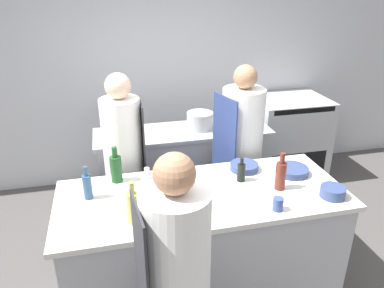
{
  "coord_description": "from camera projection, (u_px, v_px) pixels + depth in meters",
  "views": [
    {
      "loc": [
        -0.64,
        -2.31,
        2.39
      ],
      "look_at": [
        0.0,
        0.35,
        1.18
      ],
      "focal_mm": 35.0,
      "sensor_mm": 36.0,
      "label": 1
    }
  ],
  "objects": [
    {
      "name": "chef_at_stove",
      "position": [
        125.0,
        165.0,
        3.37
      ],
      "size": [
        0.36,
        0.34,
        1.69
      ],
      "rotation": [
        0.0,
        0.0,
        -1.59
      ],
      "color": "black",
      "rests_on": "ground_plane"
    },
    {
      "name": "bowl_mixing_large",
      "position": [
        333.0,
        192.0,
        2.73
      ],
      "size": [
        0.18,
        0.18,
        0.08
      ],
      "color": "navy",
      "rests_on": "prep_counter"
    },
    {
      "name": "bottle_wine",
      "position": [
        87.0,
        186.0,
        2.68
      ],
      "size": [
        0.06,
        0.06,
        0.26
      ],
      "color": "#2D5175",
      "rests_on": "prep_counter"
    },
    {
      "name": "cutting_board",
      "position": [
        240.0,
        201.0,
        2.68
      ],
      "size": [
        0.3,
        0.26,
        0.01
      ],
      "color": "white",
      "rests_on": "prep_counter"
    },
    {
      "name": "stockpot",
      "position": [
        200.0,
        121.0,
        3.95
      ],
      "size": [
        0.28,
        0.28,
        0.18
      ],
      "color": "#A8AAAF",
      "rests_on": "pass_counter"
    },
    {
      "name": "bottle_vinegar",
      "position": [
        241.0,
        172.0,
        2.93
      ],
      "size": [
        0.06,
        0.06,
        0.2
      ],
      "color": "black",
      "rests_on": "prep_counter"
    },
    {
      "name": "cup",
      "position": [
        278.0,
        204.0,
        2.57
      ],
      "size": [
        0.07,
        0.07,
        0.1
      ],
      "color": "#33477F",
      "rests_on": "prep_counter"
    },
    {
      "name": "bottle_cooking_oil",
      "position": [
        116.0,
        168.0,
        2.91
      ],
      "size": [
        0.09,
        0.09,
        0.29
      ],
      "color": "#19471E",
      "rests_on": "prep_counter"
    },
    {
      "name": "wall_back",
      "position": [
        158.0,
        69.0,
        4.49
      ],
      "size": [
        8.0,
        0.06,
        2.8
      ],
      "color": "silver",
      "rests_on": "ground_plane"
    },
    {
      "name": "bottle_sauce",
      "position": [
        147.0,
        181.0,
        2.81
      ],
      "size": [
        0.09,
        0.09,
        0.18
      ],
      "color": "silver",
      "rests_on": "prep_counter"
    },
    {
      "name": "bowl_prep_small",
      "position": [
        244.0,
        167.0,
        3.12
      ],
      "size": [
        0.24,
        0.24,
        0.06
      ],
      "color": "navy",
      "rests_on": "prep_counter"
    },
    {
      "name": "bottle_water",
      "position": [
        133.0,
        206.0,
        2.41
      ],
      "size": [
        0.08,
        0.08,
        0.3
      ],
      "color": "#B2A84C",
      "rests_on": "prep_counter"
    },
    {
      "name": "oven_range",
      "position": [
        286.0,
        137.0,
        4.8
      ],
      "size": [
        0.9,
        0.75,
        1.04
      ],
      "color": "#A8AAAF",
      "rests_on": "ground_plane"
    },
    {
      "name": "bowl_ceramic_blue",
      "position": [
        292.0,
        170.0,
        3.06
      ],
      "size": [
        0.27,
        0.27,
        0.05
      ],
      "color": "navy",
      "rests_on": "prep_counter"
    },
    {
      "name": "chef_at_pass_far",
      "position": [
        241.0,
        154.0,
        3.59
      ],
      "size": [
        0.44,
        0.43,
        1.71
      ],
      "rotation": [
        0.0,
        0.0,
        1.83
      ],
      "color": "black",
      "rests_on": "ground_plane"
    },
    {
      "name": "bottle_olive_oil",
      "position": [
        281.0,
        175.0,
        2.8
      ],
      "size": [
        0.08,
        0.08,
        0.3
      ],
      "color": "#5B2319",
      "rests_on": "prep_counter"
    },
    {
      "name": "ground_plane",
      "position": [
        202.0,
        287.0,
        3.16
      ],
      "size": [
        16.0,
        16.0,
        0.0
      ],
      "primitive_type": "plane",
      "color": "#4C4947"
    },
    {
      "name": "prep_counter",
      "position": [
        202.0,
        243.0,
        2.97
      ],
      "size": [
        2.15,
        0.89,
        0.93
      ],
      "color": "#A8AAAF",
      "rests_on": "ground_plane"
    },
    {
      "name": "pass_counter",
      "position": [
        183.0,
        169.0,
        4.12
      ],
      "size": [
        1.85,
        0.57,
        0.93
      ],
      "color": "#A8AAAF",
      "rests_on": "ground_plane"
    }
  ]
}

